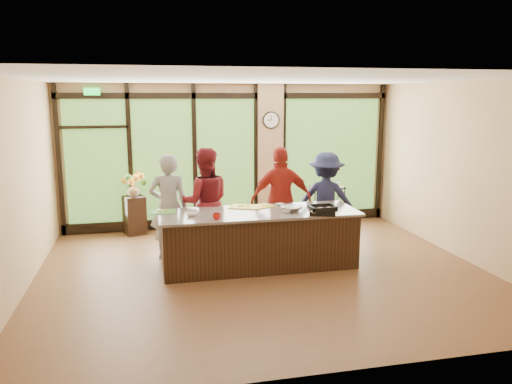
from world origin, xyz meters
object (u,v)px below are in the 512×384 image
island_base (259,240)px  cook_right (326,200)px  cook_left (169,206)px  roasting_pan (322,212)px  flower_stand (135,215)px  bar_cart (327,201)px

island_base → cook_right: 1.72m
cook_left → cook_right: 2.85m
island_base → roasting_pan: size_ratio=7.79×
cook_right → roasting_pan: (-0.52, -1.23, 0.08)m
cook_right → cook_left: bearing=25.0°
cook_left → cook_right: size_ratio=1.03×
cook_right → roasting_pan: bearing=91.0°
roasting_pan → flower_stand: 4.14m
cook_right → bar_cart: cook_right is taller
island_base → bar_cart: size_ratio=3.21×
island_base → cook_right: bearing=29.6°
cook_right → bar_cart: (0.47, 1.20, -0.30)m
cook_right → roasting_pan: cook_right is taller
island_base → flower_stand: island_base is taller
cook_left → bar_cart: cook_left is taller
cook_right → bar_cart: 1.33m
cook_right → flower_stand: (-3.46, 1.63, -0.49)m
flower_stand → cook_right: bearing=-43.7°
island_base → roasting_pan: bearing=-23.8°
island_base → cook_left: cook_left is taller
island_base → flower_stand: (-2.01, 2.45, -0.05)m
cook_left → flower_stand: 1.86m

